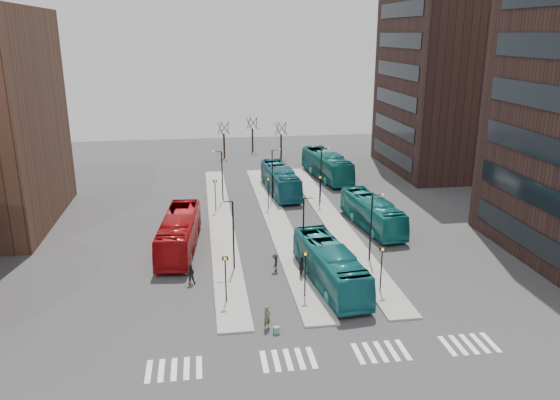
{
  "coord_description": "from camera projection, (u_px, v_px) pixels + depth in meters",
  "views": [
    {
      "loc": [
        -5.85,
        -25.14,
        19.47
      ],
      "look_at": [
        1.09,
        21.51,
        5.0
      ],
      "focal_mm": 35.0,
      "sensor_mm": 36.0,
      "label": 1
    }
  ],
  "objects": [
    {
      "name": "ground",
      "position": [
        317.0,
        399.0,
        30.3
      ],
      "size": [
        160.0,
        160.0,
        0.0
      ],
      "primitive_type": "plane",
      "color": "#2D2D30",
      "rests_on": "ground"
    },
    {
      "name": "island_left",
      "position": [
        221.0,
        223.0,
        58.09
      ],
      "size": [
        2.5,
        45.0,
        0.15
      ],
      "primitive_type": "cube",
      "color": "gray",
      "rests_on": "ground"
    },
    {
      "name": "island_mid",
      "position": [
        277.0,
        220.0,
        58.93
      ],
      "size": [
        2.5,
        45.0,
        0.15
      ],
      "primitive_type": "cube",
      "color": "gray",
      "rests_on": "ground"
    },
    {
      "name": "island_right",
      "position": [
        331.0,
        218.0,
        59.78
      ],
      "size": [
        2.5,
        45.0,
        0.15
      ],
      "primitive_type": "cube",
      "color": "gray",
      "rests_on": "ground"
    },
    {
      "name": "suitcase",
      "position": [
        276.0,
        330.0,
        36.83
      ],
      "size": [
        0.45,
        0.38,
        0.5
      ],
      "primitive_type": "cube",
      "rotation": [
        0.0,
        0.0,
        0.16
      ],
      "color": "#1D39A0",
      "rests_on": "ground"
    },
    {
      "name": "red_bus",
      "position": [
        179.0,
        233.0,
        50.63
      ],
      "size": [
        4.07,
        12.56,
        3.44
      ],
      "primitive_type": "imported",
      "rotation": [
        0.0,
        0.0,
        -0.1
      ],
      "color": "#9B0B0F",
      "rests_on": "ground"
    },
    {
      "name": "teal_bus_a",
      "position": [
        330.0,
        265.0,
        43.64
      ],
      "size": [
        4.0,
        12.17,
        3.33
      ],
      "primitive_type": "imported",
      "rotation": [
        0.0,
        0.0,
        0.1
      ],
      "color": "#16686F",
      "rests_on": "ground"
    },
    {
      "name": "teal_bus_b",
      "position": [
        280.0,
        180.0,
        68.71
      ],
      "size": [
        3.61,
        12.39,
        3.41
      ],
      "primitive_type": "imported",
      "rotation": [
        0.0,
        0.0,
        0.06
      ],
      "color": "#145765",
      "rests_on": "ground"
    },
    {
      "name": "teal_bus_c",
      "position": [
        372.0,
        213.0,
        56.59
      ],
      "size": [
        3.94,
        11.75,
        3.21
      ],
      "primitive_type": "imported",
      "rotation": [
        0.0,
        0.0,
        0.11
      ],
      "color": "#16716F",
      "rests_on": "ground"
    },
    {
      "name": "teal_bus_d",
      "position": [
        327.0,
        165.0,
        75.81
      ],
      "size": [
        4.75,
        13.45,
        3.67
      ],
      "primitive_type": "imported",
      "rotation": [
        0.0,
        0.0,
        0.13
      ],
      "color": "#135F5D",
      "rests_on": "ground"
    },
    {
      "name": "traveller",
      "position": [
        267.0,
        318.0,
        37.25
      ],
      "size": [
        0.74,
        0.69,
        1.7
      ],
      "primitive_type": "imported",
      "rotation": [
        0.0,
        0.0,
        0.63
      ],
      "color": "brown",
      "rests_on": "ground"
    },
    {
      "name": "commuter_a",
      "position": [
        190.0,
        274.0,
        43.96
      ],
      "size": [
        0.87,
        0.71,
        1.67
      ],
      "primitive_type": "imported",
      "rotation": [
        0.0,
        0.0,
        3.24
      ],
      "color": "black",
      "rests_on": "ground"
    },
    {
      "name": "commuter_b",
      "position": [
        302.0,
        267.0,
        44.99
      ],
      "size": [
        0.47,
        1.11,
        1.88
      ],
      "primitive_type": "imported",
      "rotation": [
        0.0,
        0.0,
        1.56
      ],
      "color": "black",
      "rests_on": "ground"
    },
    {
      "name": "commuter_c",
      "position": [
        275.0,
        263.0,
        46.37
      ],
      "size": [
        0.85,
        1.12,
        1.54
      ],
      "primitive_type": "imported",
      "rotation": [
        0.0,
        0.0,
        4.4
      ],
      "color": "black",
      "rests_on": "ground"
    },
    {
      "name": "crosswalk_stripes",
      "position": [
        331.0,
        356.0,
        34.33
      ],
      "size": [
        22.35,
        2.4,
        0.01
      ],
      "color": "silver",
      "rests_on": "ground"
    },
    {
      "name": "tower_far",
      "position": [
        465.0,
        66.0,
        77.69
      ],
      "size": [
        20.12,
        20.0,
        30.0
      ],
      "color": "black",
      "rests_on": "ground"
    },
    {
      "name": "sign_poles",
      "position": [
        283.0,
        221.0,
        51.57
      ],
      "size": [
        12.45,
        22.12,
        3.65
      ],
      "color": "black",
      "rests_on": "ground"
    },
    {
      "name": "lamp_posts",
      "position": [
        286.0,
        194.0,
        56.1
      ],
      "size": [
        14.04,
        20.24,
        6.12
      ],
      "color": "black",
      "rests_on": "ground"
    },
    {
      "name": "bare_trees",
      "position": [
        252.0,
        140.0,
        89.14
      ],
      "size": [
        10.97,
        8.14,
        5.9
      ],
      "color": "black",
      "rests_on": "ground"
    }
  ]
}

